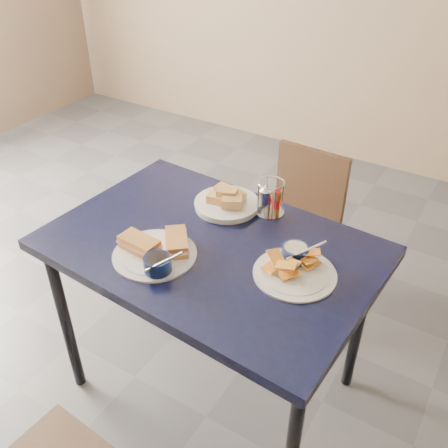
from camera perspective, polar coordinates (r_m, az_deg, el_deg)
The scene contains 7 objects.
ground at distance 2.17m, azimuth -2.06°, elevation -21.14°, with size 6.00×6.00×0.00m, color #4D4E52.
dining_table at distance 1.78m, azimuth -1.50°, elevation -4.08°, with size 1.18×0.83×0.75m.
chair_far at distance 2.47m, azimuth 8.64°, elevation 0.91°, with size 0.38×0.36×0.76m.
sandwich_plate at distance 1.68m, azimuth -7.68°, elevation -3.05°, with size 0.31×0.29×0.12m.
plantain_plate at distance 1.63m, azimuth 8.08°, elevation -4.68°, with size 0.27×0.27×0.12m.
bread_basket at distance 1.92m, azimuth 0.35°, elevation 2.57°, with size 0.25×0.25×0.08m.
condiment_caddy at distance 1.88m, azimuth 5.20°, elevation 2.80°, with size 0.11×0.11×0.14m.
Camera 1 is at (0.70, -1.00, 1.80)m, focal length 40.00 mm.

